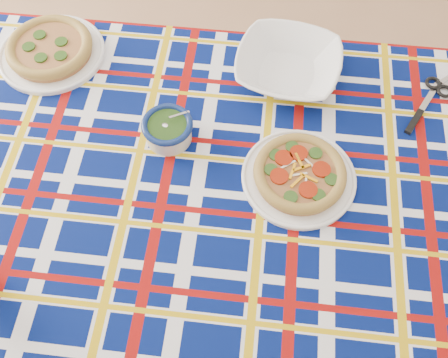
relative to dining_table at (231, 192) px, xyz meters
The scene contains 8 objects.
floor 0.88m from the dining_table, 148.30° to the left, with size 4.00×4.00×0.00m, color #996E4F.
dining_table is the anchor object (origin of this frame).
tablecloth 0.02m from the dining_table, 90.00° to the right, with size 1.58×1.00×0.10m, color #041150, non-canonical shape.
main_focaccia_plate 0.19m from the dining_table, 27.89° to the left, with size 0.28×0.28×0.06m, color #9A6236, non-canonical shape.
pesto_bowl 0.23m from the dining_table, behind, with size 0.13×0.13×0.08m, color black, non-canonical shape.
serving_bowl 0.38m from the dining_table, 94.47° to the left, with size 0.28×0.28×0.07m, color white.
second_focaccia_plate 0.65m from the dining_table, behind, with size 0.31×0.31×0.06m, color #9A6236, non-canonical shape.
table_knife 0.59m from the dining_table, 54.53° to the left, with size 0.22×0.02×0.01m, color silver, non-canonical shape.
Camera 1 is at (0.78, -0.84, 1.77)m, focal length 40.00 mm.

